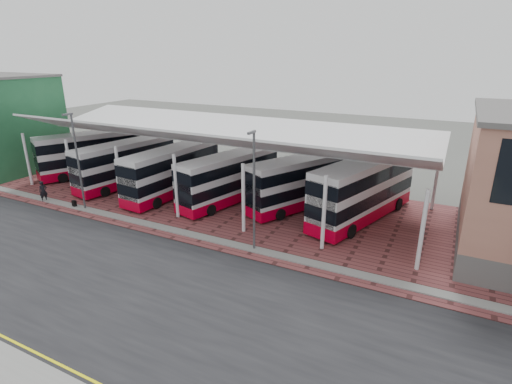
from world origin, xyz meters
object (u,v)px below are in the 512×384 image
bus_0 (92,154)px  bus_3 (229,179)px  bus_1 (126,164)px  pedestrian (43,191)px  bus_5 (363,190)px  bus_2 (172,172)px  bus_4 (302,183)px

bus_0 → bus_3: 17.27m
bus_1 → pedestrian: 7.59m
bus_5 → pedestrian: 27.34m
bus_0 → bus_1: bus_0 is taller
bus_1 → bus_2: size_ratio=0.99×
bus_2 → bus_3: 5.59m
bus_3 → bus_4: bus_4 is taller
bus_1 → bus_2: 5.82m
bus_0 → pedestrian: size_ratio=5.93×
bus_0 → pedestrian: (2.63, -7.98, -1.31)m
bus_1 → bus_0: bearing=177.9°
bus_2 → bus_5: 16.90m
bus_3 → bus_5: size_ratio=0.89×
bus_5 → pedestrian: bus_5 is taller
bus_0 → bus_3: bus_0 is taller
bus_0 → bus_2: size_ratio=1.01×
bus_3 → bus_5: (11.22, 1.47, 0.26)m
bus_1 → bus_3: size_ratio=1.02×
bus_5 → pedestrian: size_ratio=6.45×
pedestrian → bus_4: bearing=-44.6°
bus_0 → bus_5: bus_5 is taller
bus_1 → bus_2: (5.82, -0.14, 0.03)m
bus_2 → bus_4: (11.58, 2.46, -0.03)m
bus_3 → bus_4: size_ratio=1.01×
bus_3 → pedestrian: 16.41m
bus_2 → bus_4: bus_2 is taller
bus_1 → bus_5: bearing=14.9°
bus_0 → bus_4: size_ratio=1.04×
bus_0 → pedestrian: bearing=-45.2°
bus_2 → bus_4: 11.84m
bus_0 → bus_4: bearing=29.2°
bus_1 → bus_4: (17.40, 2.32, 0.00)m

